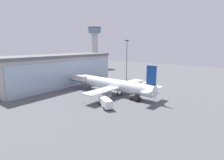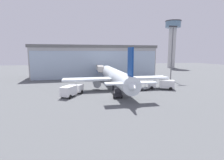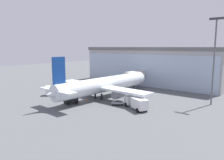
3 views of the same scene
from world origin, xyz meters
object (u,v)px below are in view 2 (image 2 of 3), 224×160
Objects in this scene: apron_light_mast at (172,49)px; safety_cone_nose at (118,92)px; jet_bridge at (100,69)px; catering_truck at (72,90)px; safety_cone_wingtip at (67,89)px; pushback_tug at (118,93)px; airplane at (116,77)px; baggage_cart at (145,88)px; control_tower at (172,38)px; fuel_truck at (162,84)px.

safety_cone_nose is (-25.54, -16.67, -11.69)m from apron_light_mast.
catering_truck is at bearing 160.99° from jet_bridge.
jet_bridge is 22.16m from safety_cone_wingtip.
pushback_tug is at bearing -176.75° from jet_bridge.
catering_truck is (-12.65, -5.93, -2.10)m from airplane.
baggage_cart is (-16.94, -14.82, -11.46)m from apron_light_mast.
apron_light_mast is 25.26m from baggage_cart.
baggage_cart reaches higher than safety_cone_wingtip.
baggage_cart is (-48.25, -66.22, -19.98)m from control_tower.
apron_light_mast is 28.31m from airplane.
apron_light_mast is 2.78× the size of catering_truck.
fuel_truck reaches higher than safety_cone_wingtip.
safety_cone_wingtip is (-1.39, 7.79, -1.19)m from catering_truck.
pushback_tug is at bearing -77.29° from catering_truck.
jet_bridge is at bearing -32.13° from fuel_truck.
jet_bridge reaches higher than pushback_tug.
baggage_cart is at bearing -154.31° from jet_bridge.
safety_cone_nose is at bearing -29.16° from safety_cone_wingtip.
pushback_tug is (-2.07, -9.86, -2.59)m from airplane.
jet_bridge is 19.99m from airplane.
airplane is 9.00m from baggage_cart.
pushback_tug is at bearing 176.92° from baggage_cart.
apron_light_mast reaches higher than baggage_cart.
safety_cone_wingtip is at bearing -139.02° from control_tower.
airplane is 14.13m from catering_truck.
apron_light_mast is (-31.31, -51.40, -8.51)m from control_tower.
baggage_cart is (7.66, -3.59, -3.07)m from airplane.
catering_truck is at bearing -155.27° from apron_light_mast.
jet_bridge reaches higher than fuel_truck.
safety_cone_nose is at bearing 33.87° from fuel_truck.
airplane is 65.53× the size of safety_cone_wingtip.
apron_light_mast is (26.38, -8.67, 7.74)m from jet_bridge.
pushback_tug is 6.35× the size of safety_cone_nose.
apron_light_mast is at bearing -104.39° from jet_bridge.
baggage_cart is at bearing -138.82° from apron_light_mast.
control_tower reaches higher than jet_bridge.
apron_light_mast is at bearing 33.13° from safety_cone_nose.
airplane is (-24.60, -11.23, -8.40)m from apron_light_mast.
catering_truck is 25.69m from fuel_truck.
jet_bridge is 27.72m from fuel_truck.
pushback_tug reaches higher than baggage_cart.
control_tower is at bearing -49.67° from jet_bridge.
apron_light_mast reaches higher than jet_bridge.
jet_bridge is at bearing 91.89° from safety_cone_nose.
control_tower is 98.80m from catering_truck.
airplane reaches higher than baggage_cart.
control_tower is at bearing 40.98° from safety_cone_wingtip.
airplane is at bearing 80.17° from safety_cone_nose.
baggage_cart is at bearing 27.31° from fuel_truck.
apron_light_mast is 0.57× the size of airplane.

